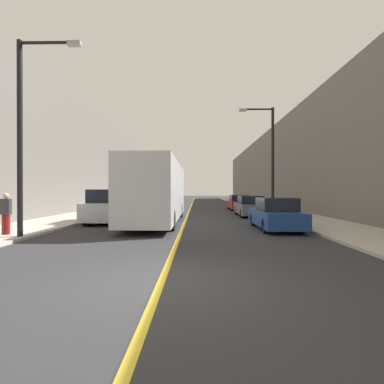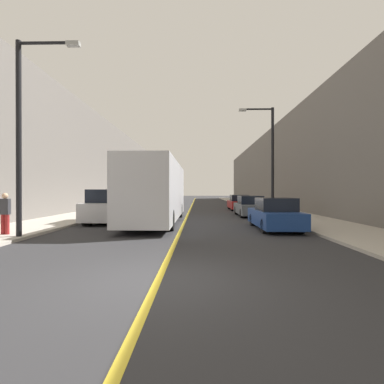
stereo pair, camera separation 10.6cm
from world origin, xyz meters
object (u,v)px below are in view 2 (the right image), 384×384
car_right_far (239,203)px  street_lamp_left (24,125)px  car_right_mid (250,207)px  street_lamp_right (270,154)px  pedestrian (5,213)px  parked_suv_left (109,207)px  bus (158,191)px  car_right_near (275,215)px

car_right_far → street_lamp_left: bearing=-121.0°
car_right_mid → street_lamp_right: street_lamp_right is taller
pedestrian → car_right_mid: bearing=41.4°
parked_suv_left → street_lamp_left: street_lamp_left is taller
parked_suv_left → car_right_far: (9.03, 11.28, -0.23)m
bus → car_right_near: 6.72m
car_right_near → street_lamp_right: size_ratio=0.60×
bus → street_lamp_right: size_ratio=1.48×
bus → parked_suv_left: (-2.84, 0.11, -0.93)m
car_right_near → car_right_mid: bearing=89.4°
car_right_near → pedestrian: 11.61m
car_right_near → car_right_mid: (0.08, 7.40, -0.01)m
car_right_far → pedestrian: pedestrian is taller
car_right_far → street_lamp_right: bearing=-81.6°
car_right_near → street_lamp_left: bearing=-163.1°
street_lamp_left → pedestrian: size_ratio=4.51×
car_right_near → street_lamp_left: street_lamp_left is taller
street_lamp_left → car_right_mid: bearing=45.5°
bus → street_lamp_left: bearing=-125.6°
car_right_mid → car_right_far: car_right_mid is taller
bus → car_right_mid: size_ratio=2.32×
car_right_far → parked_suv_left: bearing=-128.7°
parked_suv_left → car_right_mid: size_ratio=1.01×
car_right_mid → bus: bearing=-143.1°
car_right_far → pedestrian: (-11.50, -16.86, 0.31)m
bus → car_right_near: size_ratio=2.45×
street_lamp_left → street_lamp_right: (11.57, 9.74, 0.05)m
car_right_mid → street_lamp_left: size_ratio=0.64×
car_right_mid → car_right_far: (0.12, 6.84, -0.01)m
bus → car_right_near: bearing=-25.4°
car_right_near → street_lamp_left: (-10.24, -3.11, 3.65)m
car_right_mid → pedestrian: bearing=-138.6°
street_lamp_left → car_right_near: bearing=16.9°
parked_suv_left → street_lamp_left: bearing=-103.1°
bus → car_right_far: (6.18, 11.39, -1.16)m
bus → street_lamp_right: street_lamp_right is taller
parked_suv_left → street_lamp_left: size_ratio=0.65×
street_lamp_right → pedestrian: size_ratio=4.57×
bus → pedestrian: size_ratio=6.75×
bus → pedestrian: bearing=-134.2°
parked_suv_left → car_right_far: parked_suv_left is taller
bus → car_right_far: bearing=61.5°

